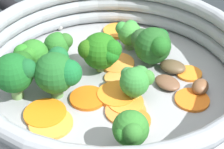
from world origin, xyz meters
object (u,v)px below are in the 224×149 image
Objects in this scene: carrot_slice_10 at (134,120)px; broccoli_floret_5 at (16,72)px; carrot_slice_4 at (192,100)px; broccoli_floret_1 at (101,51)px; carrot_slice_7 at (117,31)px; mushroom_piece_0 at (167,83)px; carrot_slice_3 at (117,63)px; carrot_slice_11 at (189,73)px; carrot_slice_8 at (88,98)px; broccoli_floret_6 at (129,32)px; carrot_slice_0 at (45,114)px; carrot_slice_6 at (103,49)px; mushroom_piece_2 at (173,67)px; skillet at (112,90)px; carrot_slice_12 at (126,103)px; carrot_slice_2 at (117,95)px; carrot_slice_5 at (126,111)px; broccoli_floret_2 at (152,44)px; mushroom_piece_1 at (200,87)px; broccoli_floret_0 at (58,72)px; broccoli_floret_3 at (136,81)px; broccoli_floret_8 at (31,55)px; broccoli_floret_7 at (130,130)px; carrot_slice_1 at (51,123)px; carrot_slice_9 at (114,78)px; broccoli_floret_4 at (58,45)px.

broccoli_floret_5 is at bearing -82.49° from carrot_slice_10.
broccoli_floret_1 is (-0.01, -0.12, 0.03)m from carrot_slice_4.
carrot_slice_10 is 0.14m from broccoli_floret_5.
carrot_slice_7 is 0.14m from mushroom_piece_0.
mushroom_piece_0 is at bearing 170.98° from carrot_slice_10.
carrot_slice_4 is at bearing 75.64° from carrot_slice_3.
carrot_slice_8 is at bearing -43.44° from carrot_slice_11.
carrot_slice_8 is 1.07× the size of broccoli_floret_6.
carrot_slice_0 is 1.06× the size of carrot_slice_6.
carrot_slice_3 is 1.03× the size of carrot_slice_6.
carrot_slice_7 and carrot_slice_11 have the same top height.
carrot_slice_0 is 0.17m from mushroom_piece_2.
skillet is 0.12m from carrot_slice_7.
broccoli_floret_1 reaches higher than broccoli_floret_6.
carrot_slice_6 is at bearing -139.90° from carrot_slice_12.
skillet is 6.91× the size of carrot_slice_2.
carrot_slice_5 is 1.44× the size of carrot_slice_11.
carrot_slice_7 is (-0.07, -0.03, 0.00)m from carrot_slice_3.
broccoli_floret_2 is (-0.00, 0.07, 0.02)m from carrot_slice_6.
carrot_slice_10 is at bearing 26.07° from broccoli_floret_6.
carrot_slice_4 is 0.13m from broccoli_floret_6.
mushroom_piece_1 is (0.05, 0.11, -0.02)m from broccoli_floret_6.
carrot_slice_7 is 0.12m from mushroom_piece_2.
broccoli_floret_0 is 0.09m from broccoli_floret_3.
skillet is at bearing -44.34° from mushroom_piece_2.
broccoli_floret_0 reaches higher than skillet.
broccoli_floret_8 is at bearing -51.22° from carrot_slice_3.
carrot_slice_10 is 0.05m from broccoli_floret_7.
carrot_slice_6 is at bearing -90.64° from carrot_slice_11.
mushroom_piece_0 is at bearing 142.25° from carrot_slice_1.
carrot_slice_9 is 0.08m from broccoli_floret_6.
carrot_slice_9 is 0.06m from mushroom_piece_0.
carrot_slice_9 is 0.08m from broccoli_floret_0.
broccoli_floret_7 reaches higher than carrot_slice_5.
broccoli_floret_2 reaches higher than carrot_slice_12.
broccoli_floret_8 is at bearing -61.11° from mushroom_piece_2.
mushroom_piece_0 reaches higher than carrot_slice_4.
skillet is 6.75× the size of broccoli_floret_7.
carrot_slice_1 and carrot_slice_10 have the same top height.
broccoli_floret_3 is (0.07, 0.08, 0.02)m from carrot_slice_6.
broccoli_floret_4 is (0.00, -0.06, -0.01)m from broccoli_floret_1.
broccoli_floret_8 reaches higher than carrot_slice_3.
broccoli_floret_4 is at bearing -46.50° from broccoli_floret_6.
carrot_slice_6 is 0.05m from carrot_slice_7.
broccoli_floret_0 is at bearing -13.51° from broccoli_floret_6.
broccoli_floret_6 is 0.08m from mushroom_piece_2.
broccoli_floret_3 is at bearing 121.02° from carrot_slice_8.
broccoli_floret_0 reaches higher than broccoli_floret_2.
broccoli_floret_0 is at bearing -21.95° from carrot_slice_3.
broccoli_floret_3 is (-0.04, -0.01, 0.02)m from carrot_slice_10.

